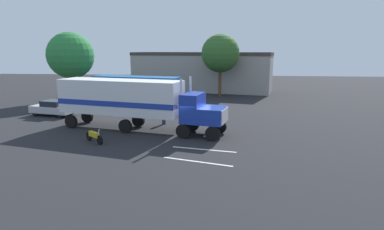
% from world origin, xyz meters
% --- Properties ---
extents(ground_plane, '(120.00, 120.00, 0.00)m').
position_xyz_m(ground_plane, '(0.00, 0.00, 0.00)').
color(ground_plane, '#232326').
extents(lane_stripe_near, '(4.36, 0.95, 0.01)m').
position_xyz_m(lane_stripe_near, '(1.02, -3.50, 0.01)').
color(lane_stripe_near, silver).
rests_on(lane_stripe_near, ground_plane).
extents(lane_stripe_mid, '(4.28, 1.33, 0.01)m').
position_xyz_m(lane_stripe_mid, '(0.76, -5.89, 0.01)').
color(lane_stripe_mid, silver).
rests_on(lane_stripe_mid, ground_plane).
extents(semi_truck, '(14.35, 5.63, 4.50)m').
position_xyz_m(semi_truck, '(-5.20, 1.29, 2.52)').
color(semi_truck, '#193399').
rests_on(semi_truck, ground_plane).
extents(person_bystander, '(0.34, 0.46, 1.63)m').
position_xyz_m(person_bystander, '(-3.04, 3.57, 0.89)').
color(person_bystander, '#2D3347').
rests_on(person_bystander, ground_plane).
extents(parked_bus, '(11.29, 4.88, 3.40)m').
position_xyz_m(parked_bus, '(-8.44, 14.00, 2.07)').
color(parked_bus, '#1E5999').
rests_on(parked_bus, ground_plane).
extents(parked_car, '(4.68, 2.69, 1.57)m').
position_xyz_m(parked_car, '(-14.94, 6.15, 0.81)').
color(parked_car, '#B7B7BC').
rests_on(parked_car, ground_plane).
extents(motorcycle, '(1.75, 1.34, 1.12)m').
position_xyz_m(motorcycle, '(-6.94, -2.67, 0.48)').
color(motorcycle, black).
rests_on(motorcycle, ground_plane).
extents(tree_left, '(5.90, 5.90, 8.83)m').
position_xyz_m(tree_left, '(-17.32, 15.56, 5.87)').
color(tree_left, brown).
rests_on(tree_left, ground_plane).
extents(tree_center, '(5.38, 5.38, 8.79)m').
position_xyz_m(tree_center, '(1.74, 21.78, 6.08)').
color(tree_center, brown).
rests_on(tree_center, ground_plane).
extents(building_backdrop, '(23.33, 10.91, 6.20)m').
position_xyz_m(building_backdrop, '(-1.46, 27.97, 3.31)').
color(building_backdrop, '#9E938C').
rests_on(building_backdrop, ground_plane).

